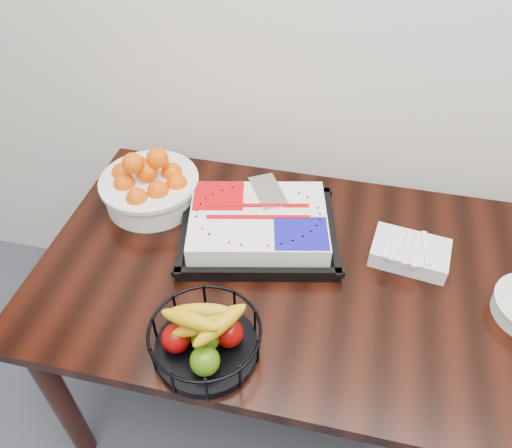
% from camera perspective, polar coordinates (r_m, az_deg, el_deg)
% --- Properties ---
extents(table, '(1.80, 0.90, 0.75)m').
position_cam_1_polar(table, '(1.54, 9.79, -8.04)').
color(table, black).
rests_on(table, ground).
extents(cake_tray, '(0.54, 0.47, 0.10)m').
position_cam_1_polar(cake_tray, '(1.53, 0.26, -0.18)').
color(cake_tray, black).
rests_on(cake_tray, table).
extents(tangerine_bowl, '(0.32, 0.32, 0.20)m').
position_cam_1_polar(tangerine_bowl, '(1.66, -12.12, 4.76)').
color(tangerine_bowl, white).
rests_on(tangerine_bowl, table).
extents(fruit_basket, '(0.28, 0.28, 0.15)m').
position_cam_1_polar(fruit_basket, '(1.26, -5.80, -12.80)').
color(fruit_basket, black).
rests_on(fruit_basket, table).
extents(fork_bag, '(0.24, 0.17, 0.06)m').
position_cam_1_polar(fork_bag, '(1.54, 17.18, -3.07)').
color(fork_bag, silver).
rests_on(fork_bag, table).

